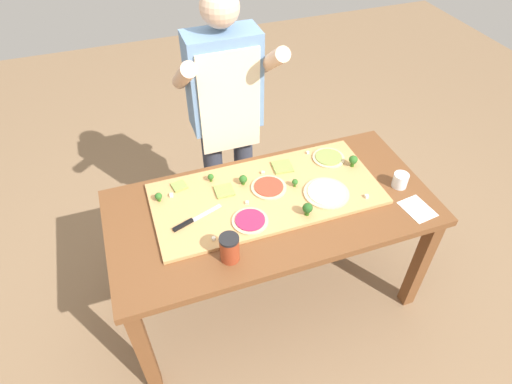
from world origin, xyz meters
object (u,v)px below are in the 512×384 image
object	(u,v)px
cheese_crumble_b	(214,239)
broccoli_floret_back_left	(308,208)
prep_table	(271,218)
cheese_crumble_e	(247,203)
pizza_slice_far_right	(179,186)
broccoli_floret_front_left	(159,197)
broccoli_floret_back_right	(211,177)
pizza_slice_near_left	(224,191)
pizza_whole_white_garlic	(326,193)
cheese_crumble_d	(308,153)
cheese_crumble_a	(367,196)
cheese_crumble_c	(263,173)
broccoli_floret_front_right	(295,182)
cheese_crumble_f	(172,195)
cook_center	(226,109)
pizza_slice_center	(282,167)
pizza_whole_pesto_green	(329,158)
recipe_note	(417,209)
pizza_whole_tomato_red	(269,187)
broccoli_floret_center_left	(353,160)
sauce_jar	(230,248)
pizza_whole_beet_magenta	(250,221)
chefs_knife	(191,221)
flour_cup	(400,181)
broccoli_floret_center_right	(243,179)

from	to	relation	value
cheese_crumble_b	broccoli_floret_back_left	bearing A→B (deg)	0.63
prep_table	cheese_crumble_e	size ratio (longest dim) A/B	106.08
prep_table	pizza_slice_far_right	size ratio (longest dim) A/B	22.68
broccoli_floret_front_left	broccoli_floret_back_right	distance (m)	0.30
broccoli_floret_back_left	pizza_slice_near_left	bearing A→B (deg)	139.14
pizza_whole_white_garlic	cheese_crumble_d	size ratio (longest dim) A/B	17.36
cheese_crumble_a	cheese_crumble_c	world-z (taller)	cheese_crumble_a
cheese_crumble_c	broccoli_floret_front_right	bearing A→B (deg)	-50.44
broccoli_floret_front_left	cheese_crumble_f	bearing A→B (deg)	9.11
broccoli_floret_back_left	broccoli_floret_front_right	bearing A→B (deg)	83.60
pizza_slice_far_right	broccoli_floret_back_left	size ratio (longest dim) A/B	1.03
cheese_crumble_d	cook_center	bearing A→B (deg)	144.18
cook_center	broccoli_floret_front_right	bearing A→B (deg)	-67.43
pizza_slice_center	cheese_crumble_e	distance (m)	0.35
prep_table	pizza_whole_pesto_green	distance (m)	0.51
broccoli_floret_back_left	recipe_note	size ratio (longest dim) A/B	0.43
broccoli_floret_front_right	cheese_crumble_b	xyz separation A→B (m)	(-0.51, -0.22, -0.02)
pizza_whole_tomato_red	pizza_whole_pesto_green	world-z (taller)	same
cheese_crumble_c	cheese_crumble_d	bearing A→B (deg)	15.33
broccoli_floret_center_left	sauce_jar	world-z (taller)	sauce_jar
pizza_whole_beet_magenta	sauce_jar	world-z (taller)	sauce_jar
chefs_knife	flour_cup	distance (m)	1.13
pizza_whole_tomato_red	sauce_jar	distance (m)	0.49
pizza_slice_near_left	broccoli_floret_center_right	world-z (taller)	broccoli_floret_center_right
broccoli_floret_center_right	cheese_crumble_c	world-z (taller)	broccoli_floret_center_right
broccoli_floret_center_right	cheese_crumble_e	world-z (taller)	broccoli_floret_center_right
cheese_crumble_e	pizza_slice_center	bearing A→B (deg)	36.86
pizza_whole_pesto_green	cheese_crumble_b	size ratio (longest dim) A/B	11.27
broccoli_floret_back_left	cheese_crumble_b	world-z (taller)	broccoli_floret_back_left
prep_table	sauce_jar	distance (m)	0.43
recipe_note	pizza_slice_center	bearing A→B (deg)	136.36
chefs_knife	cheese_crumble_a	bearing A→B (deg)	-8.48
prep_table	broccoli_floret_back_right	size ratio (longest dim) A/B	35.92
prep_table	broccoli_floret_front_right	xyz separation A→B (m)	(0.16, 0.08, 0.15)
pizza_slice_near_left	pizza_slice_center	distance (m)	0.37
broccoli_floret_front_right	broccoli_floret_center_left	size ratio (longest dim) A/B	0.68
cheese_crumble_a	cheese_crumble_c	bearing A→B (deg)	141.40
pizza_whole_white_garlic	recipe_note	size ratio (longest dim) A/B	1.41
pizza_whole_beet_magenta	broccoli_floret_center_right	xyz separation A→B (m)	(0.05, 0.27, 0.03)
cheese_crumble_e	flour_cup	bearing A→B (deg)	-8.40
pizza_whole_white_garlic	cheese_crumble_f	size ratio (longest dim) A/B	13.38
broccoli_floret_front_left	pizza_whole_beet_magenta	bearing A→B (deg)	-36.66
chefs_knife	recipe_note	xyz separation A→B (m)	(1.12, -0.28, -0.02)
pizza_slice_near_left	pizza_slice_center	size ratio (longest dim) A/B	0.91
pizza_whole_pesto_green	pizza_slice_far_right	world-z (taller)	pizza_whole_pesto_green
cheese_crumble_a	recipe_note	distance (m)	0.26
pizza_whole_tomato_red	pizza_whole_beet_magenta	world-z (taller)	same
broccoli_floret_center_right	cheese_crumble_a	size ratio (longest dim) A/B	3.24
pizza_slice_far_right	cheese_crumble_e	bearing A→B (deg)	-38.75
pizza_whole_beet_magenta	flour_cup	size ratio (longest dim) A/B	2.24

